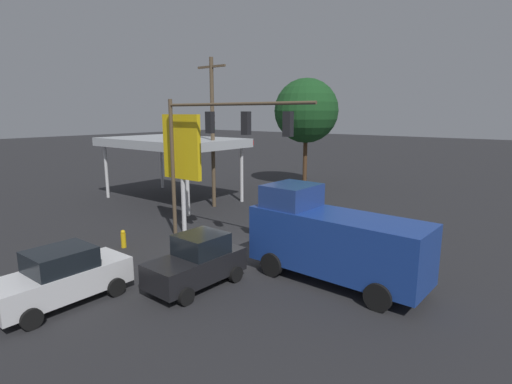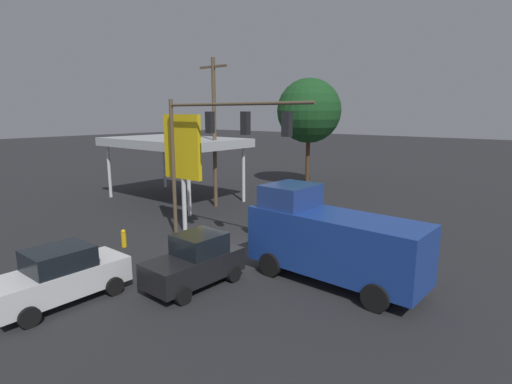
% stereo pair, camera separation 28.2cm
% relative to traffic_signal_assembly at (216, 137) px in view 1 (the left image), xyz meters
% --- Properties ---
extents(ground_plane, '(200.00, 200.00, 0.00)m').
position_rel_traffic_signal_assembly_xyz_m(ground_plane, '(-0.99, 0.29, -5.31)').
color(ground_plane, '#262628').
extents(traffic_signal_assembly, '(8.47, 0.43, 7.09)m').
position_rel_traffic_signal_assembly_xyz_m(traffic_signal_assembly, '(0.00, 0.00, 0.00)').
color(traffic_signal_assembly, brown).
rests_on(traffic_signal_assembly, ground).
extents(utility_pole, '(2.40, 0.26, 9.97)m').
position_rel_traffic_signal_assembly_xyz_m(utility_pole, '(6.08, -6.01, -0.05)').
color(utility_pole, brown).
rests_on(utility_pole, ground).
extents(gas_station_canopy, '(10.24, 6.51, 4.59)m').
position_rel_traffic_signal_assembly_xyz_m(gas_station_canopy, '(10.08, -5.78, -1.07)').
color(gas_station_canopy, '#B2B7BC').
rests_on(gas_station_canopy, ground).
extents(price_sign, '(2.65, 0.27, 6.34)m').
position_rel_traffic_signal_assembly_xyz_m(price_sign, '(3.09, -0.59, -0.87)').
color(price_sign, silver).
rests_on(price_sign, ground).
extents(sedan_waiting, '(2.09, 4.41, 1.93)m').
position_rel_traffic_signal_assembly_xyz_m(sedan_waiting, '(0.10, 7.58, -4.36)').
color(sedan_waiting, silver).
rests_on(sedan_waiting, ground).
extents(delivery_truck, '(6.88, 2.76, 3.58)m').
position_rel_traffic_signal_assembly_xyz_m(delivery_truck, '(-6.23, 0.25, -3.62)').
color(delivery_truck, navy).
rests_on(delivery_truck, ground).
extents(hatchback_crossing, '(2.06, 3.86, 1.97)m').
position_rel_traffic_signal_assembly_xyz_m(hatchback_crossing, '(-2.49, 3.77, -4.37)').
color(hatchback_crossing, black).
rests_on(hatchback_crossing, ground).
extents(street_tree, '(5.48, 5.48, 9.33)m').
position_rel_traffic_signal_assembly_xyz_m(street_tree, '(5.20, -16.59, 1.26)').
color(street_tree, '#4C331E').
rests_on(street_tree, ground).
extents(fire_hydrant, '(0.24, 0.24, 0.88)m').
position_rel_traffic_signal_assembly_xyz_m(fire_hydrant, '(3.50, 2.95, -4.88)').
color(fire_hydrant, gold).
rests_on(fire_hydrant, ground).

